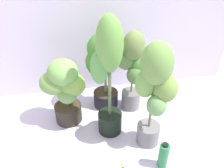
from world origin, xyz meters
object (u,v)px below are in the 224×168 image
at_px(potted_plant_back_center, 103,62).
at_px(potted_plant_back_right, 133,67).
at_px(potted_plant_center, 108,74).
at_px(potted_plant_back_left, 64,87).
at_px(potted_plant_front_right, 155,88).
at_px(nutrient_bottle, 163,155).

height_order(potted_plant_back_center, potted_plant_back_right, potted_plant_back_right).
bearing_deg(potted_plant_back_center, potted_plant_center, -92.62).
bearing_deg(potted_plant_back_left, potted_plant_back_right, 7.56).
relative_size(potted_plant_back_right, potted_plant_center, 0.78).
bearing_deg(potted_plant_center, potted_plant_back_center, 87.38).
xyz_separation_m(potted_plant_back_left, potted_plant_center, (0.37, -0.21, 0.23)).
relative_size(potted_plant_center, potted_plant_front_right, 1.16).
distance_m(potted_plant_back_center, potted_plant_center, 0.41).
xyz_separation_m(potted_plant_back_center, potted_plant_back_right, (0.27, -0.10, -0.02)).
bearing_deg(potted_plant_back_center, potted_plant_front_right, -62.81).
relative_size(potted_plant_front_right, nutrient_bottle, 3.85).
xyz_separation_m(potted_plant_back_right, nutrient_bottle, (0.06, -0.75, -0.37)).
xyz_separation_m(potted_plant_back_left, potted_plant_front_right, (0.69, -0.41, 0.18)).
height_order(potted_plant_front_right, nutrient_bottle, potted_plant_front_right).
relative_size(potted_plant_back_center, potted_plant_front_right, 0.86).
distance_m(potted_plant_back_center, potted_plant_back_right, 0.29).
bearing_deg(potted_plant_back_right, potted_plant_front_right, -85.90).
height_order(potted_plant_back_center, potted_plant_front_right, potted_plant_front_right).
relative_size(potted_plant_back_left, potted_plant_front_right, 0.71).
relative_size(potted_plant_center, nutrient_bottle, 4.46).
distance_m(potted_plant_front_right, nutrient_bottle, 0.52).
xyz_separation_m(potted_plant_center, nutrient_bottle, (0.35, -0.46, -0.50)).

